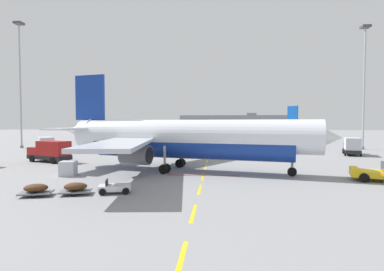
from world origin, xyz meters
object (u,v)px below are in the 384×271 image
apron_light_mast_far (364,74)px  airliner_mid_left (265,129)px  catering_truck (352,146)px  ground_power_truck (50,151)px  uld_cargo_container (68,168)px  airliner_foreground (184,138)px  apron_light_mast_near (20,72)px  fuel_service_truck (45,145)px  baggage_train (76,188)px

apron_light_mast_far → airliner_mid_left: bearing=109.7°
airliner_mid_left → catering_truck: size_ratio=3.95×
airliner_mid_left → ground_power_truck: size_ratio=3.96×
apron_light_mast_far → uld_cargo_container: bearing=-142.6°
catering_truck → airliner_foreground: bearing=-144.2°
catering_truck → ground_power_truck: same height
catering_truck → apron_light_mast_near: bearing=172.4°
airliner_mid_left → ground_power_truck: airliner_mid_left is taller
uld_cargo_container → apron_light_mast_near: (-28.62, 34.16, 16.74)m
ground_power_truck → uld_cargo_container: bearing=-52.6°
fuel_service_truck → ground_power_truck: 14.30m
baggage_train → apron_light_mast_near: (-33.57, 42.54, 17.01)m
apron_light_mast_far → baggage_train: bearing=-133.7°
uld_cargo_container → apron_light_mast_far: apron_light_mast_far is taller
airliner_mid_left → apron_light_mast_near: (-62.04, -43.82, 13.89)m
airliner_foreground → fuel_service_truck: (-28.57, 18.30, -2.30)m
airliner_mid_left → fuel_service_truck: airliner_mid_left is taller
airliner_mid_left → fuel_service_truck: 74.26m
airliner_mid_left → apron_light_mast_near: bearing=-144.8°
airliner_foreground → catering_truck: (28.35, 20.41, -2.30)m
catering_truck → ground_power_truck: 50.97m
ground_power_truck → apron_light_mast_near: 34.76m
fuel_service_truck → apron_light_mast_far: 67.51m
baggage_train → ground_power_truck: bearing=124.6°
fuel_service_truck → ground_power_truck: (7.91, -11.91, 0.00)m
airliner_mid_left → baggage_train: size_ratio=3.36×
ground_power_truck → apron_light_mast_near: bearing=131.1°
apron_light_mast_near → fuel_service_truck: bearing=-42.5°
apron_light_mast_near → apron_light_mast_far: 76.79m
catering_truck → uld_cargo_container: size_ratio=4.06×
uld_cargo_container → apron_light_mast_far: (48.12, 36.85, 15.69)m
airliner_foreground → ground_power_truck: bearing=162.8°
airliner_mid_left → apron_light_mast_far: size_ratio=1.09×
catering_truck → fuel_service_truck: bearing=-177.9°
ground_power_truck → apron_light_mast_far: apron_light_mast_far is taller
fuel_service_truck → ground_power_truck: same height
uld_cargo_container → apron_light_mast_near: apron_light_mast_near is taller
airliner_mid_left → ground_power_truck: bearing=-121.9°
catering_truck → baggage_train: 48.85m
catering_truck → ground_power_truck: bearing=-164.0°
fuel_service_truck → baggage_train: fuel_service_truck is taller
baggage_train → airliner_foreground: bearing=60.1°
airliner_mid_left → fuel_service_truck: (-49.64, -55.20, -2.00)m
ground_power_truck → baggage_train: bearing=-55.4°
fuel_service_truck → uld_cargo_container: size_ratio=3.83×
fuel_service_truck → uld_cargo_container: fuel_service_truck is taller
airliner_foreground → apron_light_mast_far: 49.84m
fuel_service_truck → baggage_train: bearing=-55.8°
airliner_foreground → uld_cargo_container: 13.51m
baggage_train → apron_light_mast_far: bearing=46.3°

